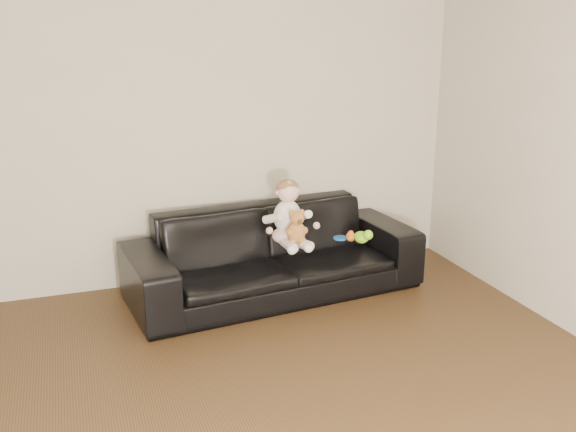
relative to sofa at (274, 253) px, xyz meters
name	(u,v)px	position (x,y,z in m)	size (l,w,h in m)	color
wall_back	(156,125)	(-0.79, 0.50, 0.97)	(5.00, 5.00, 0.00)	beige
sofa	(274,253)	(0.00, 0.00, 0.00)	(2.26, 0.88, 0.66)	black
baby	(289,216)	(0.08, -0.12, 0.32)	(0.36, 0.44, 0.50)	silver
teddy_bear	(297,227)	(0.09, -0.28, 0.29)	(0.17, 0.17, 0.25)	#AD6D31
toy_green	(361,237)	(0.61, -0.28, 0.15)	(0.11, 0.13, 0.09)	#86DE1A
toy_rattle	(351,237)	(0.55, -0.22, 0.14)	(0.08, 0.08, 0.08)	orange
toy_blue_disc	(340,238)	(0.50, -0.14, 0.11)	(0.11, 0.11, 0.01)	blue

